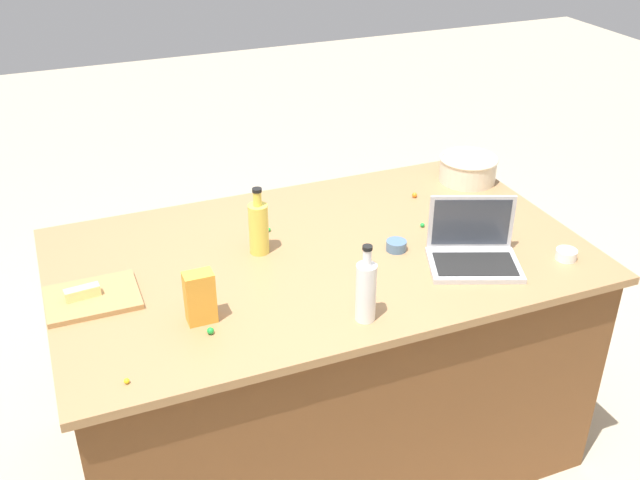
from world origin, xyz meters
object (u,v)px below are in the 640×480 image
Objects in this scene: butter_stick_left at (82,292)px; bottle_oil at (259,227)px; mixing_bowl_large at (468,168)px; bottle_vinegar at (366,290)px; ramekin_small at (566,255)px; candy_bag at (200,297)px; ramekin_medium at (396,246)px; laptop at (473,250)px; cutting_board at (92,298)px.

bottle_oil is at bearing -171.48° from butter_stick_left.
bottle_oil is (1.02, 0.25, 0.04)m from mixing_bowl_large.
bottle_vinegar is 3.54× the size of ramekin_small.
candy_bag is (1.28, -0.12, 0.07)m from ramekin_small.
ramekin_medium is 0.43× the size of candy_bag.
ramekin_small is (-0.81, -0.06, -0.09)m from bottle_vinegar.
candy_bag is (-0.33, 0.24, 0.05)m from butter_stick_left.
bottle_vinegar is at bearing 19.11° from laptop.
bottle_oil is 0.96× the size of bottle_vinegar.
cutting_board is at bearing -12.82° from ramekin_small.
bottle_oil is 1.09m from ramekin_small.
ramekin_medium is (-1.05, 0.08, 0.01)m from cutting_board.
laptop reaches higher than ramekin_medium.
bottle_vinegar is at bearing 4.40° from ramekin_small.
mixing_bowl_large is 0.96× the size of bottle_vinegar.
ramekin_medium is at bearing -167.88° from candy_bag.
mixing_bowl_large is 0.70m from ramekin_small.
candy_bag is at bearing -0.58° from laptop.
cutting_board is at bearing -11.23° from laptop.
bottle_oil reaches higher than ramekin_medium.
mixing_bowl_large reaches higher than ramekin_medium.
bottle_vinegar is 0.91m from butter_stick_left.
ramekin_medium is 0.77m from candy_bag.
bottle_vinegar reaches higher than butter_stick_left.
mixing_bowl_large reaches higher than butter_stick_left.
ramekin_small is at bearing 87.50° from mixing_bowl_large.
mixing_bowl_large is at bearing -166.27° from bottle_oil.
cutting_board is 2.66× the size of butter_stick_left.
candy_bag reaches higher than ramekin_small.
butter_stick_left is at bearing -36.38° from candy_bag.
cutting_board is at bearing -4.29° from ramekin_medium.
bottle_oil reaches higher than butter_stick_left.
cutting_board is at bearing 11.97° from mixing_bowl_large.
bottle_vinegar is (-0.18, 0.52, 0.00)m from bottle_oil.
candy_bag is (0.47, -0.18, -0.02)m from bottle_vinegar.
ramekin_small is at bearing 161.05° from laptop.
laptop is at bearing -160.89° from bottle_vinegar.
ramekin_small is 1.00× the size of ramekin_medium.
bottle_vinegar reaches higher than laptop.
ramekin_small is (-0.32, 0.11, -0.03)m from laptop.
butter_stick_left is (0.80, -0.42, -0.07)m from bottle_vinegar.
laptop is 5.01× the size of ramekin_medium.
laptop reaches higher than cutting_board.
butter_stick_left is (1.64, 0.34, -0.02)m from mixing_bowl_large.
candy_bag is at bearing -5.28° from ramekin_small.
ramekin_small is (-1.58, 0.36, 0.01)m from cutting_board.
laptop reaches higher than butter_stick_left.
laptop is 1.32m from butter_stick_left.
candy_bag is (0.29, 0.33, -0.02)m from bottle_oil.
laptop is at bearing 140.62° from ramekin_medium.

